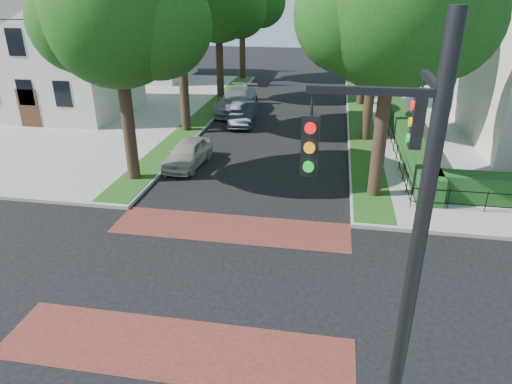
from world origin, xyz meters
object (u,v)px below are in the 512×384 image
parked_car_middle (243,114)px  traffic_signal (406,222)px  parked_car_front (188,153)px  parked_car_rear (237,101)px

parked_car_middle → traffic_signal: bearing=-76.6°
traffic_signal → parked_car_front: size_ratio=2.01×
traffic_signal → parked_car_front: (-8.49, 13.76, -4.03)m
parked_car_front → parked_car_middle: bearing=85.4°
traffic_signal → parked_car_rear: traffic_signal is taller
parked_car_front → parked_car_middle: (1.24, 8.08, 0.02)m
traffic_signal → parked_car_middle: 23.36m
traffic_signal → parked_car_middle: size_ratio=1.88×
parked_car_front → parked_car_rear: size_ratio=0.69×
parked_car_middle → parked_car_front: bearing=-103.7°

